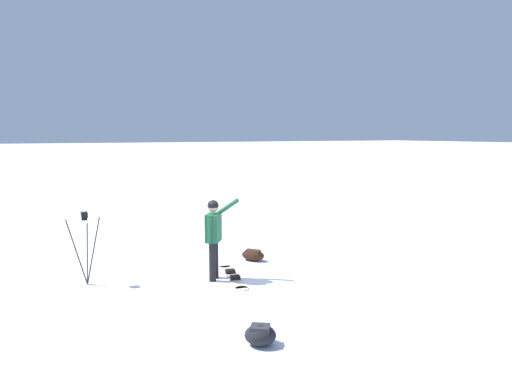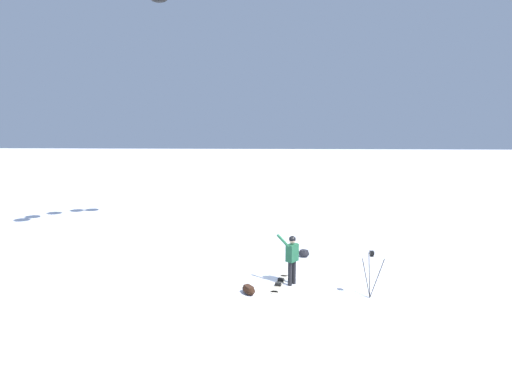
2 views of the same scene
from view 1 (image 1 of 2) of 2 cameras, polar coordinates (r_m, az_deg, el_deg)
ground_plane at (r=9.48m, az=-3.98°, el=-11.27°), size 300.00×300.00×0.00m
snowboarder at (r=9.44m, az=-5.30°, el=-4.94°), size 0.76×0.48×1.70m
snowboard at (r=9.83m, az=-2.94°, el=-10.43°), size 0.56×1.82×0.10m
gear_bag_large at (r=10.99m, az=-0.38°, el=-7.87°), size 0.60×0.63×0.27m
camera_tripod at (r=9.71m, az=-20.59°, el=-4.89°), size 0.68×0.66×1.48m
gear_bag_small at (r=6.85m, az=0.54°, el=-17.39°), size 0.60×0.58×0.29m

